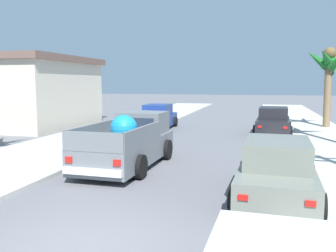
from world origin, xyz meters
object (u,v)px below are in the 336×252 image
(palm_tree_right_fore, at_px, (329,65))
(car_right_mid, at_px, (273,122))
(roadside_house, at_px, (4,91))
(car_left_near, at_px, (158,117))
(pickup_truck, at_px, (130,143))
(car_right_near, at_px, (277,172))

(palm_tree_right_fore, bearing_deg, car_right_mid, -133.47)
(car_right_mid, height_order, roadside_house, roadside_house)
(roadside_house, bearing_deg, car_left_near, 5.18)
(pickup_truck, bearing_deg, car_right_mid, 61.17)
(car_right_mid, bearing_deg, car_right_near, -91.35)
(pickup_truck, distance_m, car_right_mid, 10.70)
(pickup_truck, distance_m, roadside_house, 15.58)
(car_left_near, bearing_deg, pickup_truck, -79.39)
(pickup_truck, relative_size, car_right_near, 1.22)
(pickup_truck, xyz_separation_m, car_right_mid, (5.16, 9.38, -0.10))
(car_left_near, bearing_deg, palm_tree_right_fore, 15.20)
(car_right_mid, bearing_deg, pickup_truck, -118.83)
(roadside_house, bearing_deg, car_right_mid, 0.68)
(car_right_mid, height_order, palm_tree_right_fore, palm_tree_right_fore)
(car_left_near, distance_m, car_right_mid, 7.10)
(palm_tree_right_fore, bearing_deg, pickup_truck, -123.45)
(pickup_truck, relative_size, car_right_mid, 1.22)
(pickup_truck, height_order, roadside_house, roadside_house)
(pickup_truck, xyz_separation_m, roadside_house, (-12.50, 9.17, 1.50))
(car_right_mid, xyz_separation_m, palm_tree_right_fore, (3.41, 3.60, 3.32))
(pickup_truck, height_order, car_right_near, pickup_truck)
(pickup_truck, bearing_deg, car_left_near, 100.61)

